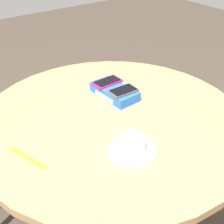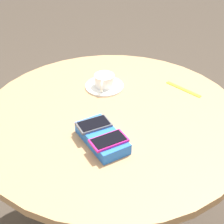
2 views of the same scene
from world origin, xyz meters
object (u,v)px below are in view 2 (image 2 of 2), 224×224
Objects in this scene: phone_box at (102,138)px; saucer at (104,86)px; round_table at (112,139)px; phone_gray at (94,124)px; coffee_cup at (104,80)px; lanyard_strap at (183,89)px; phone_magenta at (109,140)px.

saucer is (0.33, -0.17, -0.02)m from phone_box.
round_table is 4.81× the size of phone_box.
phone_gray is 0.33m from saucer.
coffee_cup is 0.61× the size of lanyard_strap.
lanyard_strap is (0.03, -0.36, 0.11)m from round_table.
lanyard_strap is (-0.17, -0.29, -0.00)m from saucer.
phone_gray is at bearing 147.20° from coffee_cup.
phone_gray is 0.68× the size of lanyard_strap.
phone_magenta is at bearing -176.13° from phone_gray.
round_table is at bearing -57.30° from phone_gray.
phone_gray reaches higher than phone_box.
phone_magenta reaches higher than lanyard_strap.
round_table is 0.21m from phone_box.
saucer reaches higher than lanyard_strap.
lanyard_strap is at bearing -120.83° from saucer.
round_table is at bearing -39.72° from phone_box.
lanyard_strap reaches higher than round_table.
lanyard_strap is at bearing -84.83° from round_table.
saucer is at bearing -18.66° from round_table.
saucer is 0.96× the size of lanyard_strap.
coffee_cup is at bearing -18.40° from round_table.
phone_box is 1.85× the size of phone_gray.
phone_gray is (0.05, 0.01, 0.03)m from phone_box.
phone_box is at bearing 140.28° from round_table.
phone_gray is at bearing 147.16° from saucer.
saucer is at bearing -27.54° from phone_box.
round_table is 8.31× the size of phone_magenta.
coffee_cup reaches higher than phone_box.
phone_gray is at bearing 102.30° from lanyard_strap.
phone_box is at bearing -172.81° from phone_gray.
round_table is at bearing 95.17° from lanyard_strap.
lanyard_strap is at bearing -66.00° from phone_magenta.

